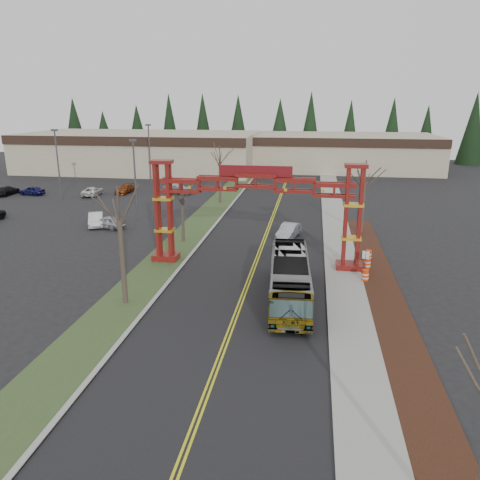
% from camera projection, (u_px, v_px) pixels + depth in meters
% --- Properties ---
extents(ground, '(200.00, 200.00, 0.00)m').
position_uv_depth(ground, '(210.00, 383.00, 23.57)').
color(ground, black).
rests_on(ground, ground).
extents(road, '(12.00, 110.00, 0.02)m').
position_uv_depth(road, '(264.00, 242.00, 47.23)').
color(road, black).
rests_on(road, ground).
extents(lane_line_left, '(0.12, 100.00, 0.01)m').
position_uv_depth(lane_line_left, '(262.00, 241.00, 47.24)').
color(lane_line_left, yellow).
rests_on(lane_line_left, road).
extents(lane_line_right, '(0.12, 100.00, 0.01)m').
position_uv_depth(lane_line_right, '(265.00, 242.00, 47.21)').
color(lane_line_right, yellow).
rests_on(lane_line_right, road).
extents(curb_right, '(0.30, 110.00, 0.15)m').
position_uv_depth(curb_right, '(325.00, 244.00, 46.30)').
color(curb_right, '#9E9D99').
rests_on(curb_right, ground).
extents(sidewalk_right, '(2.60, 110.00, 0.14)m').
position_uv_depth(sidewalk_right, '(340.00, 244.00, 46.08)').
color(sidewalk_right, gray).
rests_on(sidewalk_right, ground).
extents(landscape_strip, '(2.60, 50.00, 0.12)m').
position_uv_depth(landscape_strip, '(390.00, 311.00, 31.50)').
color(landscape_strip, black).
rests_on(landscape_strip, ground).
extents(grass_median, '(4.00, 110.00, 0.08)m').
position_uv_depth(grass_median, '(187.00, 238.00, 48.41)').
color(grass_median, '#344924').
rests_on(grass_median, ground).
extents(curb_left, '(0.30, 110.00, 0.15)m').
position_uv_depth(curb_left, '(204.00, 238.00, 48.13)').
color(curb_left, '#9E9D99').
rests_on(curb_left, ground).
extents(gateway_arch, '(18.20, 1.60, 8.90)m').
position_uv_depth(gateway_arch, '(256.00, 197.00, 38.90)').
color(gateway_arch, '#5B0C0D').
rests_on(gateway_arch, ground).
extents(retail_building_west, '(46.00, 22.30, 7.50)m').
position_uv_depth(retail_building_west, '(142.00, 151.00, 95.06)').
color(retail_building_west, tan).
rests_on(retail_building_west, ground).
extents(retail_building_east, '(38.00, 20.30, 7.00)m').
position_uv_depth(retail_building_east, '(340.00, 152.00, 96.77)').
color(retail_building_east, tan).
rests_on(retail_building_east, ground).
extents(conifer_treeline, '(116.10, 5.60, 13.00)m').
position_uv_depth(conifer_treeline, '(296.00, 133.00, 108.77)').
color(conifer_treeline, black).
rests_on(conifer_treeline, ground).
extents(transit_bus, '(3.42, 11.63, 3.20)m').
position_uv_depth(transit_bus, '(290.00, 279.00, 33.01)').
color(transit_bus, '#A7AAAF').
rests_on(transit_bus, ground).
extents(silver_sedan, '(2.56, 4.73, 1.48)m').
position_uv_depth(silver_sedan, '(289.00, 231.00, 48.38)').
color(silver_sedan, '#A5A8AD').
rests_on(silver_sedan, ground).
extents(parked_car_near_a, '(4.42, 2.52, 1.42)m').
position_uv_depth(parked_car_near_a, '(107.00, 222.00, 52.06)').
color(parked_car_near_a, '#ADB0B5').
rests_on(parked_car_near_a, ground).
extents(parked_car_near_b, '(3.21, 4.69, 1.46)m').
position_uv_depth(parked_car_near_b, '(96.00, 219.00, 53.13)').
color(parked_car_near_b, white).
rests_on(parked_car_near_b, ground).
extents(parked_car_mid_a, '(1.95, 4.43, 1.26)m').
position_uv_depth(parked_car_mid_a, '(125.00, 189.00, 71.90)').
color(parked_car_mid_a, maroon).
rests_on(parked_car_mid_a, ground).
extents(parked_car_mid_b, '(4.08, 2.06, 1.33)m').
position_uv_depth(parked_car_mid_b, '(32.00, 191.00, 70.50)').
color(parked_car_mid_b, '#171750').
rests_on(parked_car_mid_b, ground).
extents(parked_car_far_a, '(4.71, 2.75, 1.47)m').
position_uv_depth(parked_car_far_a, '(178.00, 189.00, 71.38)').
color(parked_car_far_a, '#919398').
rests_on(parked_car_far_a, ground).
extents(parked_car_far_b, '(2.73, 4.95, 1.31)m').
position_uv_depth(parked_car_far_b, '(92.00, 191.00, 70.04)').
color(parked_car_far_b, white).
rests_on(parked_car_far_b, ground).
extents(parked_car_far_c, '(2.03, 4.88, 1.41)m').
position_uv_depth(parked_car_far_c, '(6.00, 190.00, 70.45)').
color(parked_car_far_c, black).
rests_on(parked_car_far_c, ground).
extents(bare_tree_median_near, '(3.45, 3.45, 8.30)m').
position_uv_depth(bare_tree_median_near, '(119.00, 221.00, 31.21)').
color(bare_tree_median_near, '#382D26').
rests_on(bare_tree_median_near, ground).
extents(bare_tree_median_mid, '(2.92, 2.92, 6.51)m').
position_uv_depth(bare_tree_median_mid, '(182.00, 197.00, 45.96)').
color(bare_tree_median_mid, '#382D26').
rests_on(bare_tree_median_mid, ground).
extents(bare_tree_median_far, '(3.27, 3.27, 7.84)m').
position_uv_depth(bare_tree_median_far, '(220.00, 162.00, 63.71)').
color(bare_tree_median_far, '#382D26').
rests_on(bare_tree_median_far, ground).
extents(bare_tree_right_far, '(3.45, 3.45, 7.83)m').
position_uv_depth(bare_tree_right_far, '(365.00, 183.00, 48.55)').
color(bare_tree_right_far, '#382D26').
rests_on(bare_tree_right_far, ground).
extents(light_pole_near, '(0.82, 0.41, 9.45)m').
position_uv_depth(light_pole_near, '(135.00, 174.00, 54.60)').
color(light_pole_near, '#3F3F44').
rests_on(light_pole_near, ground).
extents(light_pole_mid, '(0.85, 0.43, 9.85)m').
position_uv_depth(light_pole_mid, '(57.00, 159.00, 66.90)').
color(light_pole_mid, '#3F3F44').
rests_on(light_pole_mid, ground).
extents(light_pole_far, '(0.86, 0.43, 9.93)m').
position_uv_depth(light_pole_far, '(149.00, 149.00, 79.37)').
color(light_pole_far, '#3F3F44').
rests_on(light_pole_far, ground).
extents(street_sign, '(0.53, 0.19, 2.35)m').
position_uv_depth(street_sign, '(366.00, 259.00, 36.86)').
color(street_sign, '#3F3F44').
rests_on(street_sign, ground).
extents(barrel_south, '(0.54, 0.54, 0.99)m').
position_uv_depth(barrel_south, '(365.00, 276.00, 36.67)').
color(barrel_south, '#EA3A0D').
rests_on(barrel_south, ground).
extents(barrel_mid, '(0.55, 0.55, 1.02)m').
position_uv_depth(barrel_mid, '(367.00, 264.00, 39.34)').
color(barrel_mid, '#EA3A0D').
rests_on(barrel_mid, ground).
extents(barrel_north, '(0.54, 0.54, 1.00)m').
position_uv_depth(barrel_north, '(368.00, 256.00, 41.46)').
color(barrel_north, '#EA3A0D').
rests_on(barrel_north, ground).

